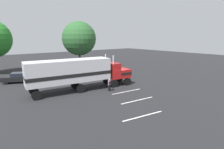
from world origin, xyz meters
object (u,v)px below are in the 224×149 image
(semi_truck, at_px, (78,72))
(person_bystander, at_px, (109,84))
(parked_car, at_px, (18,78))
(tree_left, at_px, (79,39))

(semi_truck, distance_m, person_bystander, 4.40)
(semi_truck, bearing_deg, parked_car, 119.06)
(person_bystander, height_order, tree_left, tree_left)
(person_bystander, xyz_separation_m, tree_left, (4.63, 16.21, 5.68))
(parked_car, bearing_deg, person_bystander, -55.98)
(parked_car, relative_size, tree_left, 0.47)
(semi_truck, xyz_separation_m, tree_left, (7.63, 13.44, 4.05))
(semi_truck, distance_m, tree_left, 15.98)
(person_bystander, relative_size, tree_left, 0.16)
(semi_truck, relative_size, tree_left, 1.42)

